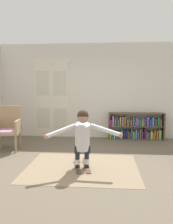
% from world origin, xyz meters
% --- Properties ---
extents(ground_plane, '(7.20, 7.20, 0.00)m').
position_xyz_m(ground_plane, '(0.00, 0.00, 0.00)').
color(ground_plane, brown).
extents(back_wall, '(6.00, 0.10, 2.90)m').
position_xyz_m(back_wall, '(0.00, 2.60, 1.45)').
color(back_wall, silver).
rests_on(back_wall, ground).
extents(double_door, '(1.22, 0.05, 2.45)m').
position_xyz_m(double_door, '(-1.35, 2.54, 1.23)').
color(double_door, beige).
rests_on(double_door, ground).
extents(rug, '(2.18, 1.80, 0.01)m').
position_xyz_m(rug, '(-0.09, -0.24, 0.00)').
color(rug, '#8A765B').
rests_on(rug, ground).
extents(bookshelf, '(1.66, 0.30, 0.80)m').
position_xyz_m(bookshelf, '(1.27, 2.39, 0.35)').
color(bookshelf, brown).
rests_on(bookshelf, ground).
extents(wicker_chair, '(0.69, 0.69, 1.10)m').
position_xyz_m(wicker_chair, '(-2.10, 0.95, 0.58)').
color(wicker_chair, '#9B825D').
rests_on(wicker_chair, ground).
extents(skis_pair, '(0.41, 0.79, 0.07)m').
position_xyz_m(skis_pair, '(-0.10, -0.21, 0.02)').
color(skis_pair, brown).
rests_on(skis_pair, rug).
extents(person_skier, '(1.41, 0.69, 1.09)m').
position_xyz_m(person_skier, '(-0.07, -0.37, 0.67)').
color(person_skier, white).
rests_on(person_skier, skis_pair).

